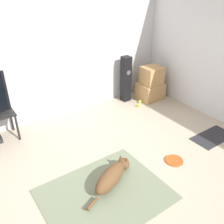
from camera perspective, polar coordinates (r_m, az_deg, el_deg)
ground_plane at (r=3.50m, az=-0.18°, el=-15.06°), size 12.00×12.00×0.00m
wall_back at (r=4.56m, az=-15.87°, el=13.12°), size 8.00×0.06×2.55m
area_rug at (r=3.31m, az=-1.63°, el=-18.28°), size 1.52×1.21×0.01m
dog at (r=3.35m, az=0.03°, el=-14.36°), size 0.89×0.47×0.25m
frisbee at (r=3.88m, az=13.98°, el=-10.69°), size 0.27×0.27×0.03m
cardboard_box_lower at (r=5.60m, az=8.69°, el=4.79°), size 0.53×0.45×0.36m
cardboard_box_upper at (r=5.45m, az=9.10°, el=8.26°), size 0.42×0.36×0.38m
floor_speaker at (r=5.35m, az=3.19°, el=7.51°), size 0.18×0.18×0.98m
tennis_ball_by_boxes at (r=5.42m, az=6.39°, el=2.37°), size 0.07×0.07×0.07m
tennis_ball_near_speaker at (r=5.25m, az=6.12°, el=1.51°), size 0.07×0.07×0.07m
door_mat at (r=4.61m, az=21.99°, el=-5.28°), size 0.77×0.40×0.01m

